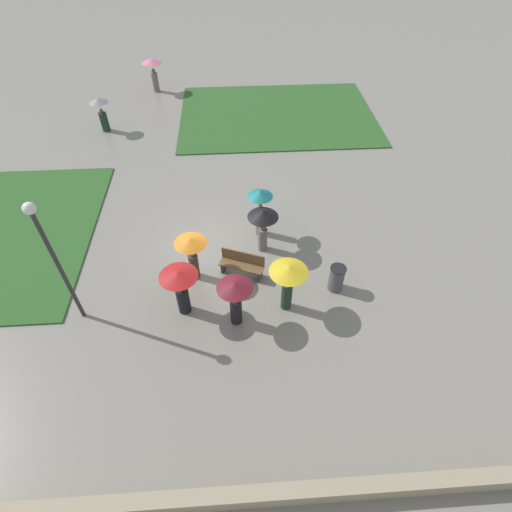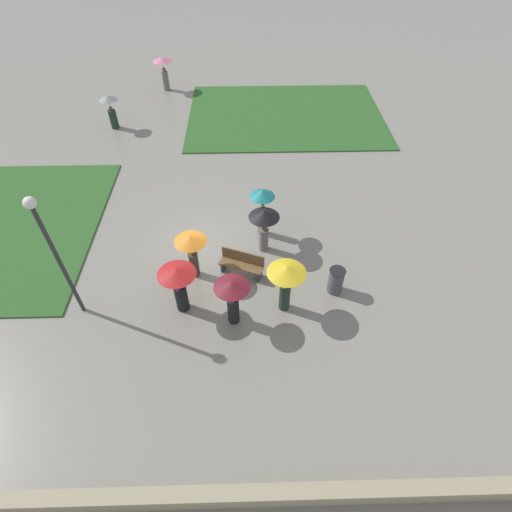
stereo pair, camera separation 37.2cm
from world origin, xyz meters
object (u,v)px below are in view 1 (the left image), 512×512
object	(u,v)px
lamp_post	(51,251)
crowd_person_black	(263,221)
crowd_person_red	(180,285)
crowd_person_yellow	(288,277)
crowd_person_orange	(191,249)
park_bench	(242,264)
crowd_person_maroon	(235,295)
crowd_person_teal	(260,205)
trash_bin	(336,278)
lone_walker_mid_plaza	(153,68)
lone_walker_far_path	(101,110)

from	to	relation	value
lamp_post	crowd_person_black	bearing A→B (deg)	24.23
crowd_person_black	crowd_person_red	bearing A→B (deg)	-72.46
crowd_person_yellow	crowd_person_orange	bearing A→B (deg)	-130.97
lamp_post	crowd_person_red	distance (m)	3.58
park_bench	crowd_person_red	distance (m)	2.52
lamp_post	crowd_person_maroon	xyz separation A→B (m)	(4.81, -0.51, -1.62)
park_bench	crowd_person_teal	size ratio (longest dim) A/B	0.79
park_bench	crowd_person_maroon	bearing A→B (deg)	-75.95
crowd_person_yellow	park_bench	bearing A→B (deg)	-153.02
trash_bin	crowd_person_orange	xyz separation A→B (m)	(-4.68, 0.85, 0.82)
crowd_person_maroon	crowd_person_red	distance (m)	1.70
crowd_person_orange	lone_walker_mid_plaza	xyz separation A→B (m)	(-2.99, 15.36, 0.07)
crowd_person_black	lone_walker_mid_plaza	xyz separation A→B (m)	(-5.40, 14.17, 0.03)
crowd_person_maroon	crowd_person_red	xyz separation A→B (m)	(-1.62, 0.52, -0.00)
lone_walker_far_path	lone_walker_mid_plaza	distance (m)	5.22
crowd_person_teal	lone_walker_far_path	distance (m)	11.33
lone_walker_far_path	lone_walker_mid_plaza	bearing A→B (deg)	-35.86
lamp_post	trash_bin	distance (m)	8.49
crowd_person_yellow	crowd_person_teal	bearing A→B (deg)	175.31
lamp_post	crowd_person_teal	size ratio (longest dim) A/B	2.25
trash_bin	crowd_person_yellow	xyz separation A→B (m)	(-1.72, -0.66, 0.91)
crowd_person_orange	crowd_person_maroon	bearing A→B (deg)	91.83
trash_bin	lone_walker_far_path	world-z (taller)	lone_walker_far_path
park_bench	lone_walker_mid_plaza	bearing A→B (deg)	128.25
park_bench	lone_walker_far_path	bearing A→B (deg)	143.93
crowd_person_yellow	lone_walker_far_path	bearing A→B (deg)	-160.29
crowd_person_red	lone_walker_far_path	distance (m)	12.96
trash_bin	lone_walker_far_path	size ratio (longest dim) A/B	0.55
crowd_person_teal	trash_bin	bearing A→B (deg)	-166.03
crowd_person_black	crowd_person_teal	distance (m)	0.88
lamp_post	crowd_person_teal	distance (m)	6.97
crowd_person_red	crowd_person_orange	bearing A→B (deg)	-83.45
park_bench	crowd_person_orange	distance (m)	1.83
lamp_post	crowd_person_maroon	distance (m)	5.10
crowd_person_teal	lone_walker_mid_plaza	distance (m)	14.34
crowd_person_red	crowd_person_black	bearing A→B (deg)	-118.37
crowd_person_yellow	lone_walker_mid_plaza	distance (m)	17.89
lone_walker_mid_plaza	lone_walker_far_path	bearing A→B (deg)	-108.56
lone_walker_far_path	lamp_post	bearing A→B (deg)	175.53
park_bench	crowd_person_teal	distance (m)	2.35
crowd_person_maroon	lamp_post	bearing A→B (deg)	7.52
crowd_person_orange	crowd_person_black	bearing A→B (deg)	173.49
crowd_person_teal	lone_walker_mid_plaza	bearing A→B (deg)	-2.42
crowd_person_black	crowd_person_yellow	xyz separation A→B (m)	(0.55, -2.70, 0.05)
crowd_person_black	crowd_person_red	xyz separation A→B (m)	(-2.67, -2.63, -0.12)
lamp_post	crowd_person_black	distance (m)	6.60
crowd_person_yellow	crowd_person_black	bearing A→B (deg)	177.57
lamp_post	lone_walker_mid_plaza	size ratio (longest dim) A/B	2.34
park_bench	crowd_person_black	distance (m)	1.66
lone_walker_far_path	crowd_person_red	bearing A→B (deg)	-170.36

